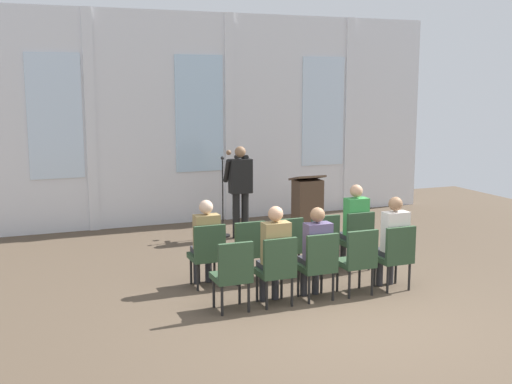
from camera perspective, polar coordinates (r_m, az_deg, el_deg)
The scene contains 20 objects.
ground_plane at distance 8.36m, azimuth 7.79°, elevation -10.94°, with size 16.33×16.33×0.00m, color brown.
rear_partition at distance 13.67m, azimuth -4.96°, elevation 6.45°, with size 10.80×0.14×4.36m.
speaker at distance 12.26m, azimuth -1.41°, elevation 0.64°, with size 0.50×0.69×1.75m.
mic_stand at distance 12.46m, azimuth -2.92°, elevation -2.41°, with size 0.28×0.28×1.55m.
lectern at distance 12.77m, azimuth 4.54°, elevation -1.13°, with size 0.60×0.48×1.16m.
chair_r0_c0 at distance 9.33m, azimuth -4.28°, elevation -5.25°, with size 0.46×0.44×0.94m.
audience_r0_c0 at distance 9.37m, azimuth -4.45°, elevation -4.08°, with size 0.36×0.39×1.28m.
chair_r0_c1 at distance 9.52m, azimuth -0.76°, elevation -4.91°, with size 0.46×0.44×0.94m.
chair_r0_c2 at distance 9.75m, azimuth 2.61°, elevation -4.58°, with size 0.46×0.44×0.94m.
chair_r0_c3 at distance 10.01m, azimuth 5.81°, elevation -4.25°, with size 0.46×0.44×0.94m.
chair_r0_c4 at distance 10.30m, azimuth 8.84°, elevation -3.92°, with size 0.46×0.44×0.94m.
audience_r0_c4 at distance 10.32m, azimuth 8.65°, elevation -2.65°, with size 0.36×0.39×1.36m.
chair_r1_c0 at distance 8.34m, azimuth -2.05°, elevation -7.02°, with size 0.46×0.44×0.94m.
chair_r1_c1 at distance 8.56m, azimuth 1.84°, elevation -6.59°, with size 0.46×0.44×0.94m.
audience_r1_c1 at distance 8.57m, azimuth 1.63°, elevation -5.13°, with size 0.36×0.39×1.34m.
chair_r1_c2 at distance 8.81m, azimuth 5.51°, elevation -6.16°, with size 0.46×0.44×0.94m.
audience_r1_c2 at distance 8.84m, azimuth 5.28°, elevation -4.92°, with size 0.36×0.39×1.28m.
chair_r1_c3 at distance 9.10m, azimuth 8.96°, elevation -5.73°, with size 0.46×0.44×0.94m.
chair_r1_c4 at distance 9.41m, azimuth 12.18°, elevation -5.31°, with size 0.46×0.44×0.94m.
audience_r1_c4 at distance 9.43m, azimuth 11.96°, elevation -3.97°, with size 0.36×0.39×1.34m.
Camera 1 is at (-3.89, -6.80, 2.91)m, focal length 45.49 mm.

